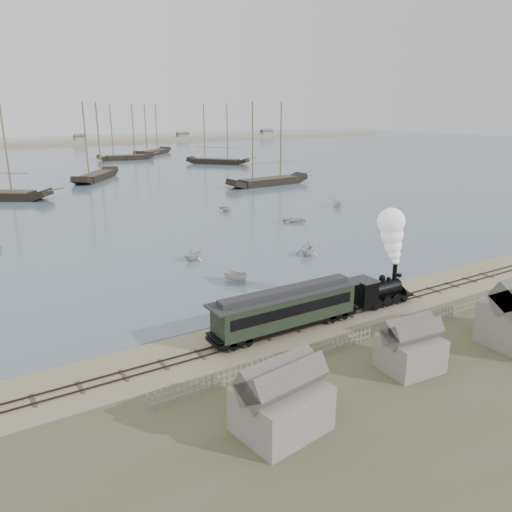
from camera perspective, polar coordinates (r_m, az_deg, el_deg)
ground at (r=45.65m, az=3.95°, el=-7.12°), size 600.00×600.00×0.00m
harbor_water at (r=206.08m, az=-25.25°, el=9.91°), size 600.00×336.00×0.06m
rail_track at (r=44.18m, az=5.48°, el=-7.94°), size 120.00×1.80×0.16m
picket_fence_west at (r=37.17m, az=2.05°, el=-12.94°), size 19.00×0.10×1.20m
picket_fence_east at (r=49.06m, az=21.29°, el=-6.54°), size 15.00×0.10×1.20m
shed_left at (r=31.33m, az=2.88°, el=-19.20°), size 5.00×4.00×4.10m
shed_mid at (r=38.99m, az=17.02°, el=-12.23°), size 4.00×3.50×3.60m
locomotive at (r=49.23m, az=15.10°, el=-0.71°), size 7.23×2.70×9.02m
passenger_coach at (r=42.27m, az=3.43°, el=-5.93°), size 14.02×2.70×3.41m
beached_dinghy at (r=47.19m, az=6.14°, el=-5.90°), size 2.54×3.45×0.69m
rowboat_1 at (r=62.65m, az=-7.21°, el=0.23°), size 3.39×3.63×1.55m
rowboat_2 at (r=54.50m, az=-2.49°, el=-2.34°), size 3.33×2.57×1.22m
rowboat_3 at (r=83.25m, az=4.44°, el=4.12°), size 4.59×4.73×0.80m
rowboat_4 at (r=64.62m, az=5.90°, el=0.88°), size 4.29×4.42×1.77m
rowboat_5 at (r=97.97m, az=9.20°, el=5.99°), size 3.55×1.95×1.30m
rowboat_7 at (r=91.92m, az=-3.61°, el=5.55°), size 3.53×3.31×1.50m
schooner_3 at (r=139.67m, az=-18.11°, el=12.37°), size 17.41×21.37×20.00m
schooner_4 at (r=123.42m, az=1.43°, el=12.71°), size 22.66×6.83×20.00m
schooner_5 at (r=172.16m, az=-4.49°, el=13.75°), size 17.78×19.53×20.00m
schooner_8 at (r=191.72m, az=-14.88°, el=13.55°), size 20.49×6.35×20.00m
schooner_9 at (r=212.12m, az=-11.83°, el=13.98°), size 21.94×20.91×20.00m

